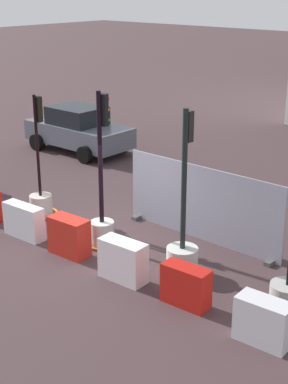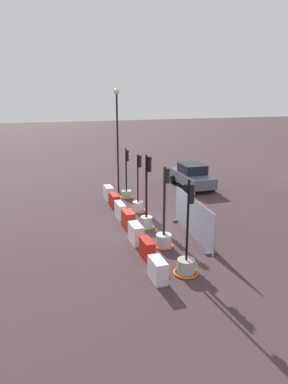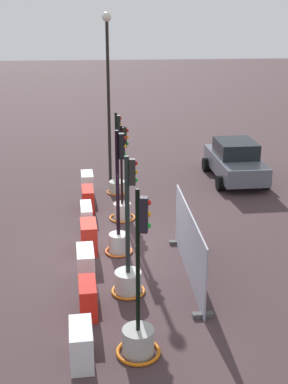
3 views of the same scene
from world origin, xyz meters
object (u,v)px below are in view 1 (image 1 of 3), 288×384
object	(u,v)px
construction_barrier_6	(263,321)
construction_barrier_5	(186,286)
traffic_light_1	(41,197)
traffic_light_2	(102,218)
construction_barrier_4	(123,261)
traffic_light_4	(288,286)
construction_barrier_3	(69,236)
car_grey_saloon	(78,129)
traffic_light_3	(182,249)
construction_barrier_2	(24,221)

from	to	relation	value
construction_barrier_6	construction_barrier_5	bearing A→B (deg)	176.40
traffic_light_1	traffic_light_2	xyz separation A→B (m)	(2.60, -0.24, 0.17)
construction_barrier_4	construction_barrier_5	distance (m)	1.62
traffic_light_1	traffic_light_4	bearing A→B (deg)	-0.33
traffic_light_2	construction_barrier_3	size ratio (longest dim) A/B	3.74
construction_barrier_5	construction_barrier_6	size ratio (longest dim) A/B	0.99
traffic_light_4	car_grey_saloon	bearing A→B (deg)	156.07
traffic_light_3	construction_barrier_4	distance (m)	1.32
construction_barrier_4	car_grey_saloon	distance (m)	10.15
car_grey_saloon	traffic_light_3	bearing A→B (deg)	-29.94
traffic_light_3	traffic_light_1	bearing A→B (deg)	178.81
traffic_light_4	construction_barrier_2	world-z (taller)	traffic_light_4
traffic_light_2	construction_barrier_3	world-z (taller)	traffic_light_2
construction_barrier_3	construction_barrier_5	world-z (taller)	construction_barrier_3
construction_barrier_4	car_grey_saloon	size ratio (longest dim) A/B	0.26
construction_barrier_3	construction_barrier_4	size ratio (longest dim) A/B	0.93
traffic_light_1	construction_barrier_6	world-z (taller)	traffic_light_1
traffic_light_1	construction_barrier_5	xyz separation A→B (m)	(5.79, -1.12, -0.11)
traffic_light_4	construction_barrier_5	xyz separation A→B (m)	(-1.61, -1.08, -0.13)
construction_barrier_2	construction_barrier_6	bearing A→B (deg)	-0.10
traffic_light_3	construction_barrier_5	distance (m)	1.35
traffic_light_3	traffic_light_4	distance (m)	2.49
construction_barrier_2	traffic_light_4	bearing A→B (deg)	10.16
traffic_light_2	traffic_light_3	distance (m)	2.32
traffic_light_2	construction_barrier_5	bearing A→B (deg)	-15.43
construction_barrier_5	car_grey_saloon	size ratio (longest dim) A/B	0.24
traffic_light_2	construction_barrier_2	bearing A→B (deg)	-150.88
traffic_light_2	construction_barrier_4	bearing A→B (deg)	-31.20
construction_barrier_2	construction_barrier_3	world-z (taller)	construction_barrier_3
traffic_light_2	construction_barrier_3	bearing A→B (deg)	-102.21
traffic_light_4	construction_barrier_6	distance (m)	1.21
construction_barrier_3	construction_barrier_5	xyz separation A→B (m)	(3.38, 0.01, -0.04)
construction_barrier_3	traffic_light_2	bearing A→B (deg)	77.79
traffic_light_1	construction_barrier_4	xyz separation A→B (m)	(4.17, -1.19, -0.08)
traffic_light_3	construction_barrier_6	world-z (taller)	traffic_light_3
construction_barrier_2	construction_barrier_6	world-z (taller)	construction_barrier_2
traffic_light_1	construction_barrier_5	distance (m)	5.89
traffic_light_1	construction_barrier_3	world-z (taller)	traffic_light_1
traffic_light_4	construction_barrier_5	size ratio (longest dim) A/B	3.73
construction_barrier_6	construction_barrier_3	bearing A→B (deg)	178.86
traffic_light_1	construction_barrier_6	bearing A→B (deg)	-9.23
traffic_light_2	traffic_light_3	xyz separation A→B (m)	(2.32, 0.14, -0.12)
traffic_light_3	construction_barrier_6	distance (m)	2.89
construction_barrier_6	traffic_light_3	bearing A→B (deg)	157.01
construction_barrier_2	construction_barrier_6	xyz separation A→B (m)	(6.74, -0.01, -0.01)
traffic_light_4	construction_barrier_5	world-z (taller)	traffic_light_4
traffic_light_4	construction_barrier_3	xyz separation A→B (m)	(-5.00, -1.09, -0.09)
construction_barrier_5	construction_barrier_6	distance (m)	1.79
traffic_light_3	construction_barrier_2	bearing A→B (deg)	-164.69
construction_barrier_2	car_grey_saloon	xyz separation A→B (m)	(-4.72, 6.19, 0.39)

